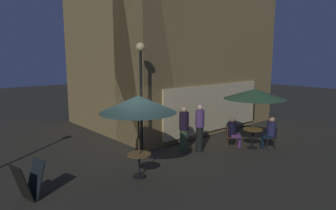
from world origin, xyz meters
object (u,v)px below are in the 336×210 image
object	(u,v)px
street_lamp_near_corner	(141,82)
menu_sandwich_board	(29,181)
cafe_table_0	(253,134)
patron_seated_0	(233,131)
cafe_table_1	(139,160)
patron_standing_3	(200,128)
patio_umbrella_1	(138,104)
cafe_chair_1	(273,136)
patron_seated_1	(270,131)
cafe_chair_0	(230,135)
patio_umbrella_0	(255,94)
patron_standing_2	(184,130)

from	to	relation	value
street_lamp_near_corner	menu_sandwich_board	xyz separation A→B (m)	(-3.92, -0.60, -2.22)
menu_sandwich_board	cafe_table_0	world-z (taller)	menu_sandwich_board
street_lamp_near_corner	patron_seated_0	bearing A→B (deg)	-20.94
cafe_table_1	patron_standing_3	bearing A→B (deg)	8.98
patron_seated_0	patron_standing_3	xyz separation A→B (m)	(-1.34, 0.55, 0.21)
patio_umbrella_1	cafe_chair_1	world-z (taller)	patio_umbrella_1
patron_seated_1	patio_umbrella_1	bearing A→B (deg)	37.39
cafe_table_1	patron_seated_1	bearing A→B (deg)	-11.31
street_lamp_near_corner	cafe_chair_0	bearing A→B (deg)	-19.98
street_lamp_near_corner	patron_seated_0	distance (m)	4.21
patio_umbrella_1	cafe_chair_0	xyz separation A→B (m)	(4.38, 0.04, -1.69)
menu_sandwich_board	cafe_chair_0	bearing A→B (deg)	-17.51
menu_sandwich_board	patron_standing_3	size ratio (longest dim) A/B	0.54
cafe_table_0	patron_seated_1	world-z (taller)	patron_seated_1
menu_sandwich_board	patio_umbrella_1	world-z (taller)	patio_umbrella_1
cafe_table_1	patio_umbrella_0	size ratio (longest dim) A/B	0.31
cafe_table_1	patron_seated_0	world-z (taller)	patron_seated_0
patio_umbrella_1	patron_standing_2	world-z (taller)	patio_umbrella_1
menu_sandwich_board	patio_umbrella_1	xyz separation A→B (m)	(2.90, -0.66, 1.71)
patron_standing_2	patio_umbrella_1	bearing A→B (deg)	-1.98
patio_umbrella_0	patron_standing_3	size ratio (longest dim) A/B	1.31
menu_sandwich_board	cafe_table_1	distance (m)	2.97
cafe_table_0	patron_standing_3	xyz separation A→B (m)	(-1.84, 1.10, 0.33)
patio_umbrella_0	patio_umbrella_1	size ratio (longest dim) A/B	0.95
menu_sandwich_board	patron_standing_2	world-z (taller)	patron_standing_2
patio_umbrella_0	cafe_chair_1	bearing A→B (deg)	-48.70
menu_sandwich_board	patron_standing_3	distance (m)	6.05
patio_umbrella_1	cafe_chair_0	size ratio (longest dim) A/B	2.88
menu_sandwich_board	patio_umbrella_0	xyz separation A→B (m)	(7.88, -1.26, 1.64)
cafe_table_1	patio_umbrella_0	xyz separation A→B (m)	(4.98, -0.60, 1.62)
menu_sandwich_board	patron_standing_2	bearing A→B (deg)	-11.09
patio_umbrella_0	cafe_chair_0	size ratio (longest dim) A/B	2.73
patio_umbrella_0	patron_standing_3	world-z (taller)	patio_umbrella_0
cafe_table_0	patio_umbrella_1	size ratio (longest dim) A/B	0.31
menu_sandwich_board	cafe_chair_0	size ratio (longest dim) A/B	1.12
street_lamp_near_corner	cafe_chair_0	distance (m)	4.20
patron_seated_1	cafe_table_1	bearing A→B (deg)	37.39
patio_umbrella_0	patron_standing_2	world-z (taller)	patio_umbrella_0
patio_umbrella_0	patron_standing_2	xyz separation A→B (m)	(-2.36, 1.41, -1.27)
patron_seated_0	patron_seated_1	xyz separation A→B (m)	(0.93, -1.02, 0.03)
patio_umbrella_0	patron_seated_1	bearing A→B (deg)	-48.70
cafe_chair_0	cafe_chair_1	distance (m)	1.65
street_lamp_near_corner	cafe_chair_1	size ratio (longest dim) A/B	4.71
patron_seated_0	menu_sandwich_board	bearing A→B (deg)	-138.69
street_lamp_near_corner	patron_seated_1	bearing A→B (deg)	-28.15
patron_seated_0	patron_standing_2	size ratio (longest dim) A/B	0.70
cafe_table_0	cafe_chair_1	distance (m)	0.77
patron_standing_3	patron_standing_2	bearing A→B (deg)	125.66
cafe_table_0	patron_standing_3	distance (m)	2.17
patron_standing_2	patio_umbrella_0	bearing A→B (deg)	129.81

